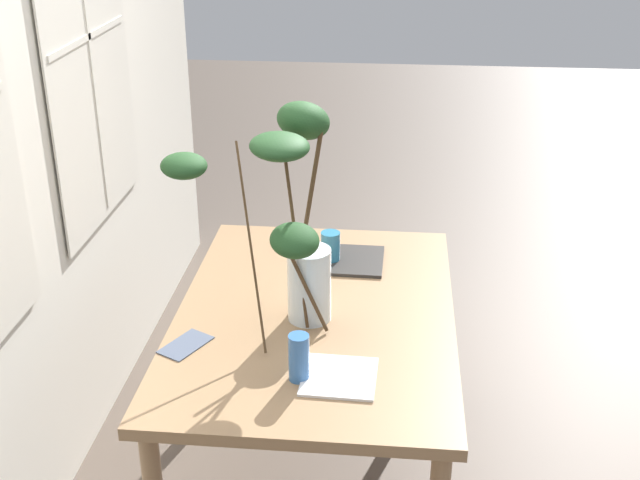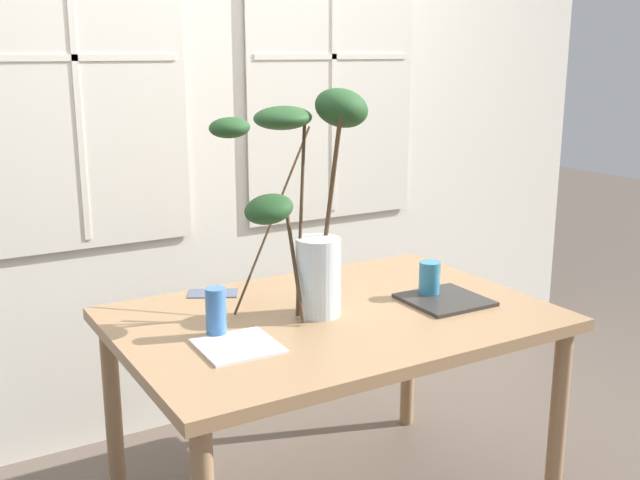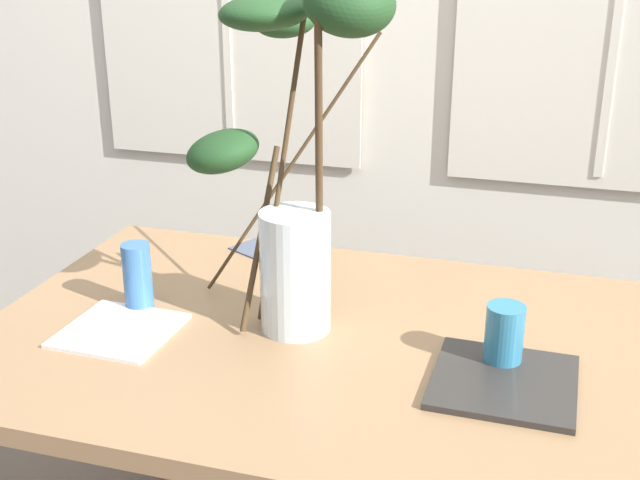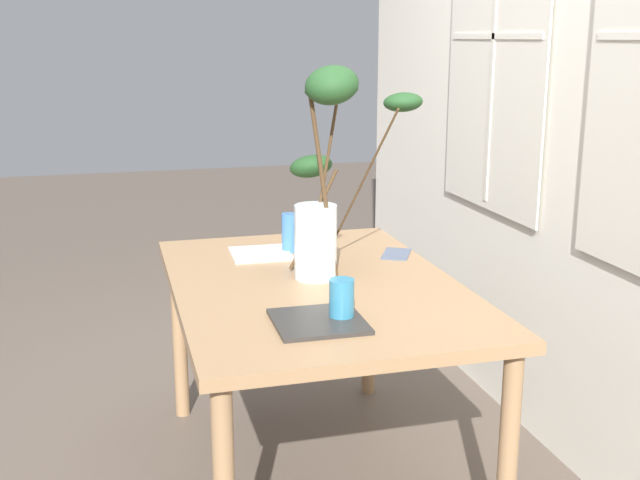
{
  "view_description": "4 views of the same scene",
  "coord_description": "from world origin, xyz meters",
  "px_view_note": "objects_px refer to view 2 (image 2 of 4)",
  "views": [
    {
      "loc": [
        -2.41,
        -0.25,
        2.13
      ],
      "look_at": [
        0.03,
        -0.01,
        0.99
      ],
      "focal_mm": 46.04,
      "sensor_mm": 36.0,
      "label": 1
    },
    {
      "loc": [
        -1.22,
        -1.99,
        1.56
      ],
      "look_at": [
        -0.04,
        0.02,
        0.98
      ],
      "focal_mm": 42.73,
      "sensor_mm": 36.0,
      "label": 2
    },
    {
      "loc": [
        0.44,
        -1.43,
        1.52
      ],
      "look_at": [
        -0.01,
        0.07,
        0.91
      ],
      "focal_mm": 46.1,
      "sensor_mm": 36.0,
      "label": 3
    },
    {
      "loc": [
        2.46,
        -0.65,
        1.53
      ],
      "look_at": [
        -0.02,
        0.02,
        0.87
      ],
      "focal_mm": 44.53,
      "sensor_mm": 36.0,
      "label": 4
    }
  ],
  "objects_px": {
    "dining_table": "(333,336)",
    "drinking_glass_blue_left": "(216,312)",
    "plate_square_left": "(238,346)",
    "plate_square_right": "(445,300)",
    "vase_with_branches": "(305,199)",
    "drinking_glass_blue_right": "(429,279)"
  },
  "relations": [
    {
      "from": "dining_table",
      "to": "vase_with_branches",
      "type": "distance_m",
      "value": 0.46
    },
    {
      "from": "plate_square_left",
      "to": "plate_square_right",
      "type": "xyz_separation_m",
      "value": [
        0.78,
        0.02,
        0.0
      ]
    },
    {
      "from": "drinking_glass_blue_right",
      "to": "plate_square_left",
      "type": "relative_size",
      "value": 0.56
    },
    {
      "from": "drinking_glass_blue_left",
      "to": "drinking_glass_blue_right",
      "type": "xyz_separation_m",
      "value": [
        0.78,
        -0.03,
        -0.01
      ]
    },
    {
      "from": "plate_square_right",
      "to": "drinking_glass_blue_left",
      "type": "bearing_deg",
      "value": 172.9
    },
    {
      "from": "plate_square_left",
      "to": "plate_square_right",
      "type": "bearing_deg",
      "value": 1.42
    },
    {
      "from": "drinking_glass_blue_left",
      "to": "plate_square_right",
      "type": "relative_size",
      "value": 0.58
    },
    {
      "from": "vase_with_branches",
      "to": "drinking_glass_blue_left",
      "type": "distance_m",
      "value": 0.45
    },
    {
      "from": "dining_table",
      "to": "plate_square_left",
      "type": "xyz_separation_m",
      "value": [
        -0.39,
        -0.11,
        0.08
      ]
    },
    {
      "from": "dining_table",
      "to": "drinking_glass_blue_left",
      "type": "height_order",
      "value": "drinking_glass_blue_left"
    },
    {
      "from": "drinking_glass_blue_right",
      "to": "plate_square_left",
      "type": "xyz_separation_m",
      "value": [
        -0.77,
        -0.09,
        -0.06
      ]
    },
    {
      "from": "dining_table",
      "to": "vase_with_branches",
      "type": "xyz_separation_m",
      "value": [
        -0.07,
        0.07,
        0.45
      ]
    },
    {
      "from": "vase_with_branches",
      "to": "drinking_glass_blue_left",
      "type": "height_order",
      "value": "vase_with_branches"
    },
    {
      "from": "vase_with_branches",
      "to": "plate_square_left",
      "type": "distance_m",
      "value": 0.52
    },
    {
      "from": "drinking_glass_blue_right",
      "to": "plate_square_right",
      "type": "relative_size",
      "value": 0.48
    },
    {
      "from": "dining_table",
      "to": "drinking_glass_blue_left",
      "type": "xyz_separation_m",
      "value": [
        -0.4,
        0.01,
        0.15
      ]
    },
    {
      "from": "vase_with_branches",
      "to": "drinking_glass_blue_left",
      "type": "xyz_separation_m",
      "value": [
        -0.34,
        -0.06,
        -0.3
      ]
    },
    {
      "from": "dining_table",
      "to": "plate_square_left",
      "type": "height_order",
      "value": "plate_square_left"
    },
    {
      "from": "vase_with_branches",
      "to": "plate_square_right",
      "type": "distance_m",
      "value": 0.6
    },
    {
      "from": "drinking_glass_blue_left",
      "to": "plate_square_left",
      "type": "relative_size",
      "value": 0.68
    },
    {
      "from": "vase_with_branches",
      "to": "plate_square_left",
      "type": "xyz_separation_m",
      "value": [
        -0.32,
        -0.18,
        -0.37
      ]
    },
    {
      "from": "drinking_glass_blue_right",
      "to": "dining_table",
      "type": "bearing_deg",
      "value": 177.16
    }
  ]
}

